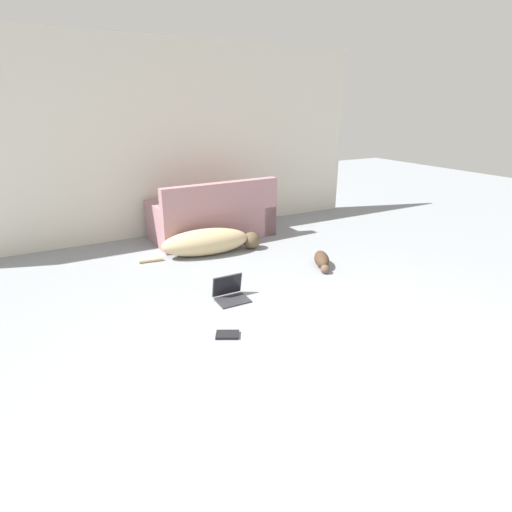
{
  "coord_description": "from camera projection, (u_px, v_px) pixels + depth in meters",
  "views": [
    {
      "loc": [
        -1.54,
        -1.48,
        1.89
      ],
      "look_at": [
        0.27,
        1.81,
        0.46
      ],
      "focal_mm": 28.0,
      "sensor_mm": 36.0,
      "label": 1
    }
  ],
  "objects": [
    {
      "name": "wall_back",
      "position": [
        151.0,
        142.0,
        5.76
      ],
      "size": [
        6.97,
        0.06,
        2.78
      ],
      "color": "beige",
      "rests_on": "ground_plane"
    },
    {
      "name": "couch",
      "position": [
        213.0,
        219.0,
        5.98
      ],
      "size": [
        1.79,
        0.95,
        0.89
      ],
      "rotation": [
        0.0,
        0.0,
        3.18
      ],
      "color": "#A3757A",
      "rests_on": "ground_plane"
    },
    {
      "name": "cat",
      "position": [
        322.0,
        260.0,
        4.95
      ],
      "size": [
        0.36,
        0.57,
        0.18
      ],
      "rotation": [
        0.0,
        0.0,
        4.23
      ],
      "color": "#473323",
      "rests_on": "ground_plane"
    },
    {
      "name": "laptop_open",
      "position": [
        230.0,
        291.0,
        4.14
      ],
      "size": [
        0.33,
        0.29,
        0.24
      ],
      "rotation": [
        0.0,
        0.0,
        -0.01
      ],
      "color": "#2D2D33",
      "rests_on": "ground_plane"
    },
    {
      "name": "dog",
      "position": [
        209.0,
        242.0,
        5.34
      ],
      "size": [
        1.66,
        0.53,
        0.36
      ],
      "rotation": [
        0.0,
        0.0,
        6.16
      ],
      "color": "tan",
      "rests_on": "ground_plane"
    },
    {
      "name": "book_black",
      "position": [
        227.0,
        335.0,
        3.48
      ],
      "size": [
        0.24,
        0.21,
        0.02
      ],
      "rotation": [
        0.0,
        0.0,
        -0.5
      ],
      "color": "black",
      "rests_on": "ground_plane"
    },
    {
      "name": "ground_plane",
      "position": [
        354.0,
        417.0,
        2.58
      ],
      "size": [
        20.0,
        20.0,
        0.0
      ],
      "primitive_type": "plane",
      "color": "gray"
    }
  ]
}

